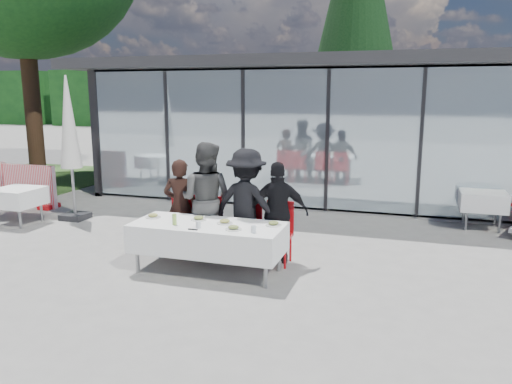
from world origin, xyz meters
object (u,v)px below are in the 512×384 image
(folded_eyeglasses, at_px, (193,229))
(market_umbrella, at_px, (69,130))
(diner_c, at_px, (247,205))
(plate_extra, at_px, (233,228))
(diner_chair_a, at_px, (181,221))
(diner_chair_c, at_px, (247,227))
(diner_chair_b, at_px, (207,223))
(dining_table, at_px, (208,237))
(plate_d, at_px, (274,224))
(diner_chair_d, at_px, (278,229))
(juice_bottle, at_px, (174,219))
(spare_table_right, at_px, (482,201))
(diner_b, at_px, (206,200))
(plate_c, at_px, (225,222))
(conifer_tree, at_px, (357,1))
(spare_table_left, at_px, (18,197))
(plate_b, at_px, (199,219))
(plate_a, at_px, (153,216))
(diner_a, at_px, (181,206))
(diner_d, at_px, (278,213))

(folded_eyeglasses, relative_size, market_umbrella, 0.05)
(diner_c, bearing_deg, plate_extra, 105.99)
(diner_chair_a, distance_m, diner_chair_c, 1.16)
(diner_chair_c, height_order, folded_eyeglasses, diner_chair_c)
(diner_chair_b, height_order, diner_c, diner_c)
(dining_table, xyz_separation_m, plate_d, (0.96, 0.19, 0.24))
(dining_table, xyz_separation_m, diner_chair_c, (0.36, 0.75, -0.00))
(diner_chair_d, xyz_separation_m, juice_bottle, (-1.32, -0.96, 0.29))
(diner_chair_a, bearing_deg, spare_table_right, 32.57)
(diner_b, bearing_deg, spare_table_right, -142.47)
(plate_c, bearing_deg, juice_bottle, -157.33)
(market_umbrella, height_order, conifer_tree, conifer_tree)
(diner_b, bearing_deg, spare_table_left, -6.56)
(diner_chair_a, bearing_deg, diner_c, -0.68)
(juice_bottle, bearing_deg, plate_extra, -0.05)
(plate_d, height_order, juice_bottle, juice_bottle)
(diner_chair_a, distance_m, plate_extra, 1.62)
(plate_d, xyz_separation_m, spare_table_left, (-5.77, 1.25, -0.22))
(juice_bottle, distance_m, folded_eyeglasses, 0.42)
(diner_chair_a, distance_m, juice_bottle, 1.06)
(diner_chair_b, relative_size, plate_c, 4.18)
(plate_b, bearing_deg, conifer_tree, 86.88)
(diner_b, height_order, plate_b, diner_b)
(plate_d, bearing_deg, diner_chair_a, 162.23)
(dining_table, distance_m, spare_table_left, 5.02)
(market_umbrella, bearing_deg, folded_eyeglasses, -32.46)
(dining_table, height_order, folded_eyeglasses, folded_eyeglasses)
(plate_extra, bearing_deg, diner_chair_c, 97.28)
(diner_b, distance_m, market_umbrella, 3.98)
(plate_a, distance_m, spare_table_right, 6.45)
(diner_b, distance_m, plate_d, 1.42)
(spare_table_right, height_order, conifer_tree, conifer_tree)
(plate_a, bearing_deg, diner_b, 47.25)
(diner_b, bearing_deg, dining_table, 117.12)
(diner_b, xyz_separation_m, plate_c, (0.58, -0.66, -0.16))
(spare_table_left, bearing_deg, plate_extra, -17.22)
(diner_c, relative_size, market_umbrella, 0.60)
(plate_d, bearing_deg, diner_a, 162.64)
(plate_extra, bearing_deg, diner_c, 97.39)
(plate_a, height_order, conifer_tree, conifer_tree)
(diner_c, distance_m, plate_b, 0.83)
(plate_a, height_order, folded_eyeglasses, plate_a)
(dining_table, distance_m, plate_a, 0.98)
(conifer_tree, bearing_deg, diner_c, -90.68)
(juice_bottle, bearing_deg, plate_b, 56.52)
(plate_d, bearing_deg, diner_d, 98.00)
(market_umbrella, bearing_deg, plate_c, -25.68)
(plate_a, relative_size, plate_c, 1.00)
(diner_chair_b, xyz_separation_m, diner_chair_c, (0.70, 0.00, 0.00))
(spare_table_right, bearing_deg, spare_table_left, -164.43)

